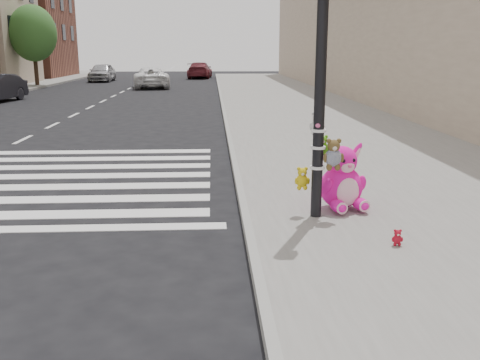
{
  "coord_description": "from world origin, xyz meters",
  "views": [
    {
      "loc": [
        1.05,
        -5.83,
        2.59
      ],
      "look_at": [
        1.45,
        1.65,
        0.75
      ],
      "focal_mm": 40.0,
      "sensor_mm": 36.0,
      "label": 1
    }
  ],
  "objects_px": {
    "red_teddy": "(397,237)",
    "car_white_near": "(151,78)",
    "pink_bunny": "(342,182)",
    "signal_pole": "(321,106)"
  },
  "relations": [
    {
      "from": "red_teddy",
      "to": "car_white_near",
      "type": "xyz_separation_m",
      "value": [
        -6.5,
        31.19,
        0.44
      ]
    },
    {
      "from": "red_teddy",
      "to": "car_white_near",
      "type": "bearing_deg",
      "value": 105.18
    },
    {
      "from": "signal_pole",
      "to": "pink_bunny",
      "type": "bearing_deg",
      "value": 39.13
    },
    {
      "from": "signal_pole",
      "to": "pink_bunny",
      "type": "height_order",
      "value": "signal_pole"
    },
    {
      "from": "red_teddy",
      "to": "car_white_near",
      "type": "relative_size",
      "value": 0.04
    },
    {
      "from": "pink_bunny",
      "to": "red_teddy",
      "type": "bearing_deg",
      "value": -93.31
    },
    {
      "from": "signal_pole",
      "to": "pink_bunny",
      "type": "xyz_separation_m",
      "value": [
        0.45,
        0.36,
        -1.22
      ]
    },
    {
      "from": "pink_bunny",
      "to": "red_teddy",
      "type": "height_order",
      "value": "pink_bunny"
    },
    {
      "from": "signal_pole",
      "to": "car_white_near",
      "type": "height_order",
      "value": "signal_pole"
    },
    {
      "from": "signal_pole",
      "to": "car_white_near",
      "type": "distance_m",
      "value": 30.45
    }
  ]
}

